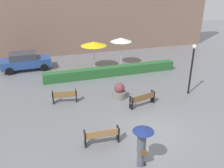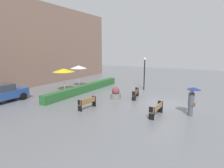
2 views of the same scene
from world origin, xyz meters
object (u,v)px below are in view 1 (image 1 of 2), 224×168
at_px(bench_mid_center, 143,99).
at_px(bench_far_left, 65,96).
at_px(bench_near_left, 102,135).
at_px(planter_pot, 119,91).
at_px(lamp_post, 192,64).
at_px(patio_umbrella_yellow, 94,44).
at_px(parked_car, 25,61).
at_px(patio_umbrella_white, 121,40).
at_px(pedestrian_with_umbrella, 142,142).

bearing_deg(bench_mid_center, bench_far_left, 157.18).
height_order(bench_near_left, bench_far_left, bench_near_left).
bearing_deg(planter_pot, lamp_post, -10.51).
height_order(lamp_post, patio_umbrella_yellow, lamp_post).
height_order(planter_pot, lamp_post, lamp_post).
distance_m(lamp_post, parked_car, 14.04).
height_order(patio_umbrella_yellow, parked_car, patio_umbrella_yellow).
xyz_separation_m(bench_near_left, parked_car, (-3.59, 12.32, 0.31)).
relative_size(bench_near_left, patio_umbrella_yellow, 0.73).
relative_size(patio_umbrella_white, parked_car, 0.61).
relative_size(bench_mid_center, parked_car, 0.44).
xyz_separation_m(bench_mid_center, lamp_post, (3.85, 0.67, 1.71)).
relative_size(bench_near_left, patio_umbrella_white, 0.70).
xyz_separation_m(pedestrian_with_umbrella, patio_umbrella_yellow, (1.06, 12.79, 1.02)).
relative_size(patio_umbrella_yellow, patio_umbrella_white, 0.95).
relative_size(bench_mid_center, pedestrian_with_umbrella, 0.94).
distance_m(planter_pot, patio_umbrella_white, 7.11).
bearing_deg(pedestrian_with_umbrella, bench_far_left, 108.78).
bearing_deg(patio_umbrella_yellow, planter_pot, -87.90).
distance_m(pedestrian_with_umbrella, patio_umbrella_yellow, 12.87).
height_order(bench_near_left, planter_pot, planter_pot).
bearing_deg(patio_umbrella_yellow, patio_umbrella_white, 4.35).
distance_m(bench_mid_center, patio_umbrella_yellow, 8.09).
height_order(bench_far_left, lamp_post, lamp_post).
relative_size(bench_mid_center, lamp_post, 0.52).
xyz_separation_m(lamp_post, patio_umbrella_white, (-2.49, 7.32, 0.19)).
bearing_deg(patio_umbrella_white, lamp_post, -71.23).
xyz_separation_m(pedestrian_with_umbrella, parked_car, (-4.81, 14.31, -0.44)).
distance_m(planter_pot, lamp_post, 5.26).
height_order(bench_far_left, pedestrian_with_umbrella, pedestrian_with_umbrella).
distance_m(bench_near_left, bench_far_left, 5.10).
height_order(pedestrian_with_umbrella, planter_pot, pedestrian_with_umbrella).
relative_size(bench_mid_center, planter_pot, 1.74).
bearing_deg(bench_near_left, lamp_post, 26.45).
distance_m(bench_near_left, lamp_post, 8.42).
bearing_deg(bench_near_left, parked_car, 106.26).
xyz_separation_m(bench_far_left, patio_umbrella_white, (6.04, 6.02, 1.90)).
bearing_deg(bench_far_left, planter_pot, -6.18).
xyz_separation_m(patio_umbrella_white, parked_car, (-8.49, 1.32, -1.58)).
bearing_deg(bench_far_left, bench_mid_center, -22.82).
xyz_separation_m(lamp_post, patio_umbrella_yellow, (-5.10, 7.12, 0.07)).
height_order(planter_pot, parked_car, parked_car).
bearing_deg(patio_umbrella_yellow, bench_near_left, -101.94).
xyz_separation_m(bench_far_left, lamp_post, (8.53, -1.30, 1.72)).
bearing_deg(patio_umbrella_yellow, bench_mid_center, -80.87).
bearing_deg(lamp_post, parked_car, 141.78).
bearing_deg(patio_umbrella_white, bench_far_left, -135.12).
height_order(bench_near_left, parked_car, parked_car).
xyz_separation_m(bench_near_left, patio_umbrella_yellow, (2.28, 10.79, 1.77)).
relative_size(pedestrian_with_umbrella, lamp_post, 0.56).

